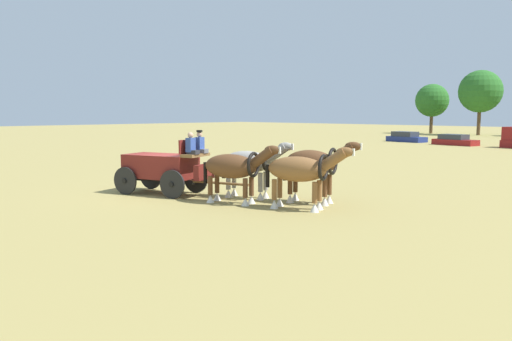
{
  "coord_description": "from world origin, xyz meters",
  "views": [
    {
      "loc": [
        17.1,
        -11.78,
        3.33
      ],
      "look_at": [
        4.27,
        1.25,
        1.2
      ],
      "focal_mm": 35.13,
      "sensor_mm": 36.0,
      "label": 1
    }
  ],
  "objects_px": {
    "draft_horse_rear_near": "(250,164)",
    "parked_vehicle_a": "(406,137)",
    "draft_horse_lead_off": "(301,171)",
    "parked_vehicle_b": "(455,140)",
    "draft_horse_rear_off": "(234,168)",
    "draft_horse_lead_near": "(313,165)",
    "show_wagon": "(164,167)"
  },
  "relations": [
    {
      "from": "draft_horse_lead_off",
      "to": "draft_horse_rear_off",
      "type": "bearing_deg",
      "value": -161.6
    },
    {
      "from": "draft_horse_rear_near",
      "to": "parked_vehicle_b",
      "type": "xyz_separation_m",
      "value": [
        -7.69,
        37.07,
        -0.88
      ]
    },
    {
      "from": "draft_horse_rear_near",
      "to": "parked_vehicle_b",
      "type": "distance_m",
      "value": 37.87
    },
    {
      "from": "parked_vehicle_a",
      "to": "parked_vehicle_b",
      "type": "height_order",
      "value": "parked_vehicle_a"
    },
    {
      "from": "draft_horse_lead_off",
      "to": "parked_vehicle_b",
      "type": "xyz_separation_m",
      "value": [
        -10.57,
        37.49,
        -0.86
      ]
    },
    {
      "from": "show_wagon",
      "to": "parked_vehicle_b",
      "type": "xyz_separation_m",
      "value": [
        -4.46,
        38.83,
        -0.65
      ]
    },
    {
      "from": "parked_vehicle_a",
      "to": "parked_vehicle_b",
      "type": "relative_size",
      "value": 1.01
    },
    {
      "from": "draft_horse_lead_off",
      "to": "parked_vehicle_a",
      "type": "xyz_separation_m",
      "value": [
        -16.95,
        39.33,
        -0.84
      ]
    },
    {
      "from": "parked_vehicle_a",
      "to": "parked_vehicle_b",
      "type": "xyz_separation_m",
      "value": [
        6.39,
        -1.84,
        -0.02
      ]
    },
    {
      "from": "show_wagon",
      "to": "parked_vehicle_a",
      "type": "xyz_separation_m",
      "value": [
        -10.85,
        40.68,
        -0.63
      ]
    },
    {
      "from": "draft_horse_rear_near",
      "to": "parked_vehicle_a",
      "type": "relative_size",
      "value": 0.63
    },
    {
      "from": "draft_horse_rear_near",
      "to": "parked_vehicle_a",
      "type": "distance_m",
      "value": 41.4
    },
    {
      "from": "show_wagon",
      "to": "parked_vehicle_b",
      "type": "distance_m",
      "value": 39.09
    },
    {
      "from": "draft_horse_rear_near",
      "to": "show_wagon",
      "type": "bearing_deg",
      "value": -151.43
    },
    {
      "from": "draft_horse_rear_near",
      "to": "draft_horse_rear_off",
      "type": "height_order",
      "value": "draft_horse_rear_near"
    },
    {
      "from": "draft_horse_lead_near",
      "to": "draft_horse_lead_off",
      "type": "xyz_separation_m",
      "value": [
        0.43,
        -1.23,
        -0.09
      ]
    },
    {
      "from": "show_wagon",
      "to": "parked_vehicle_a",
      "type": "distance_m",
      "value": 42.1
    },
    {
      "from": "draft_horse_rear_off",
      "to": "draft_horse_lead_near",
      "type": "distance_m",
      "value": 2.9
    },
    {
      "from": "show_wagon",
      "to": "draft_horse_rear_off",
      "type": "relative_size",
      "value": 1.89
    },
    {
      "from": "draft_horse_rear_near",
      "to": "draft_horse_lead_near",
      "type": "height_order",
      "value": "draft_horse_lead_near"
    },
    {
      "from": "draft_horse_rear_near",
      "to": "parked_vehicle_b",
      "type": "bearing_deg",
      "value": 101.72
    },
    {
      "from": "draft_horse_rear_near",
      "to": "draft_horse_rear_off",
      "type": "xyz_separation_m",
      "value": [
        0.4,
        -1.24,
        -0.03
      ]
    },
    {
      "from": "show_wagon",
      "to": "draft_horse_lead_near",
      "type": "bearing_deg",
      "value": 24.38
    },
    {
      "from": "draft_horse_rear_near",
      "to": "parked_vehicle_a",
      "type": "xyz_separation_m",
      "value": [
        -14.08,
        38.92,
        -0.85
      ]
    },
    {
      "from": "draft_horse_rear_near",
      "to": "draft_horse_rear_off",
      "type": "distance_m",
      "value": 1.3
    },
    {
      "from": "draft_horse_rear_near",
      "to": "parked_vehicle_a",
      "type": "height_order",
      "value": "draft_horse_rear_near"
    },
    {
      "from": "parked_vehicle_b",
      "to": "show_wagon",
      "type": "bearing_deg",
      "value": -83.45
    },
    {
      "from": "draft_horse_rear_near",
      "to": "draft_horse_rear_off",
      "type": "relative_size",
      "value": 0.97
    },
    {
      "from": "draft_horse_lead_near",
      "to": "parked_vehicle_b",
      "type": "xyz_separation_m",
      "value": [
        -10.14,
        36.26,
        -0.95
      ]
    },
    {
      "from": "draft_horse_lead_off",
      "to": "parked_vehicle_b",
      "type": "distance_m",
      "value": 38.96
    },
    {
      "from": "draft_horse_lead_off",
      "to": "parked_vehicle_b",
      "type": "bearing_deg",
      "value": 105.74
    },
    {
      "from": "draft_horse_rear_off",
      "to": "parked_vehicle_b",
      "type": "relative_size",
      "value": 0.66
    }
  ]
}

